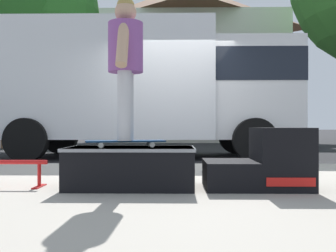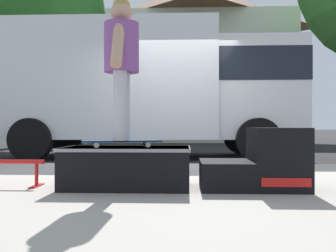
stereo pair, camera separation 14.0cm
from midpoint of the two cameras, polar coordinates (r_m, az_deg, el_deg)
name	(u,v)px [view 2 (the right image)]	position (r m, az deg, el deg)	size (l,w,h in m)	color
ground_plane	(176,167)	(6.75, 1.82, -6.25)	(140.00, 140.00, 0.00)	black
sidewalk_slab	(169,195)	(3.77, 1.29, -10.31)	(50.00, 5.00, 0.12)	#A8A093
skate_box	(127,166)	(3.82, -5.14, -6.00)	(1.26, 0.69, 0.40)	black
kicker_ramp	(261,163)	(3.87, 14.88, -5.44)	(1.01, 0.66, 0.60)	black
skateboard	(122,142)	(3.79, -5.95, -2.34)	(0.81, 0.40, 0.07)	navy
skater_kid	(122,56)	(3.85, -5.95, 10.39)	(0.35, 0.73, 1.42)	silver
box_truck	(149,85)	(9.00, -2.37, 6.16)	(6.91, 2.63, 3.05)	white
house_behind	(195,61)	(20.76, 4.32, 9.72)	(9.54, 8.22, 8.40)	silver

